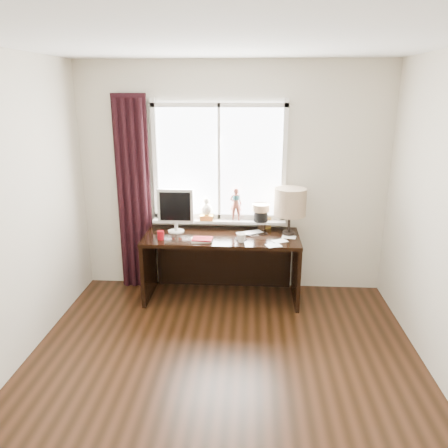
# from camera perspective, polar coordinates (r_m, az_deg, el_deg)

# --- Properties ---
(floor) EXTENTS (3.50, 4.00, 0.00)m
(floor) POSITION_cam_1_polar(r_m,az_deg,el_deg) (3.70, -0.49, -21.00)
(floor) COLOR #351C0F
(floor) RESTS_ON ground
(ceiling) EXTENTS (3.50, 4.00, 0.00)m
(ceiling) POSITION_cam_1_polar(r_m,az_deg,el_deg) (2.92, -0.63, 23.38)
(ceiling) COLOR white
(ceiling) RESTS_ON wall_back
(wall_back) EXTENTS (3.50, 0.00, 2.60)m
(wall_back) POSITION_cam_1_polar(r_m,az_deg,el_deg) (5.00, 1.12, 5.81)
(wall_back) COLOR beige
(wall_back) RESTS_ON ground
(laptop) EXTENTS (0.35, 0.30, 0.02)m
(laptop) POSITION_cam_1_polar(r_m,az_deg,el_deg) (4.84, 3.36, -1.21)
(laptop) COLOR silver
(laptop) RESTS_ON desk
(mug) EXTENTS (0.14, 0.14, 0.10)m
(mug) POSITION_cam_1_polar(r_m,az_deg,el_deg) (4.58, 2.28, -1.75)
(mug) COLOR white
(mug) RESTS_ON desk
(red_cup) EXTENTS (0.07, 0.07, 0.09)m
(red_cup) POSITION_cam_1_polar(r_m,az_deg,el_deg) (4.70, -8.27, -1.46)
(red_cup) COLOR maroon
(red_cup) RESTS_ON desk
(window) EXTENTS (1.52, 0.23, 1.40)m
(window) POSITION_cam_1_polar(r_m,az_deg,el_deg) (4.96, -0.43, 5.82)
(window) COLOR white
(window) RESTS_ON ground
(curtain) EXTENTS (0.38, 0.09, 2.25)m
(curtain) POSITION_cam_1_polar(r_m,az_deg,el_deg) (5.12, -11.71, 3.62)
(curtain) COLOR black
(curtain) RESTS_ON floor
(desk) EXTENTS (1.70, 0.70, 0.75)m
(desk) POSITION_cam_1_polar(r_m,az_deg,el_deg) (4.96, -0.23, -3.82)
(desk) COLOR black
(desk) RESTS_ON floor
(monitor) EXTENTS (0.40, 0.18, 0.49)m
(monitor) POSITION_cam_1_polar(r_m,az_deg,el_deg) (4.86, -6.36, 2.09)
(monitor) COLOR beige
(monitor) RESTS_ON desk
(notebook_stack) EXTENTS (0.24, 0.19, 0.03)m
(notebook_stack) POSITION_cam_1_polar(r_m,az_deg,el_deg) (4.62, -2.92, -2.04)
(notebook_stack) COLOR beige
(notebook_stack) RESTS_ON desk
(brush_holder) EXTENTS (0.09, 0.09, 0.25)m
(brush_holder) POSITION_cam_1_polar(r_m,az_deg,el_deg) (5.00, 4.93, -0.01)
(brush_holder) COLOR black
(brush_holder) RESTS_ON desk
(icon_frame) EXTENTS (0.10, 0.04, 0.13)m
(icon_frame) POSITION_cam_1_polar(r_m,az_deg,el_deg) (5.03, 5.60, 0.11)
(icon_frame) COLOR gold
(icon_frame) RESTS_ON desk
(table_lamp) EXTENTS (0.35, 0.35, 0.52)m
(table_lamp) POSITION_cam_1_polar(r_m,az_deg,el_deg) (4.78, 8.62, 2.79)
(table_lamp) COLOR black
(table_lamp) RESTS_ON desk
(loose_papers) EXTENTS (0.35, 0.43, 0.00)m
(loose_papers) POSITION_cam_1_polar(r_m,az_deg,el_deg) (4.65, 7.45, -2.23)
(loose_papers) COLOR white
(loose_papers) RESTS_ON desk
(desk_cables) EXTENTS (0.36, 0.33, 0.01)m
(desk_cables) POSITION_cam_1_polar(r_m,az_deg,el_deg) (4.78, 3.27, -1.54)
(desk_cables) COLOR black
(desk_cables) RESTS_ON desk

